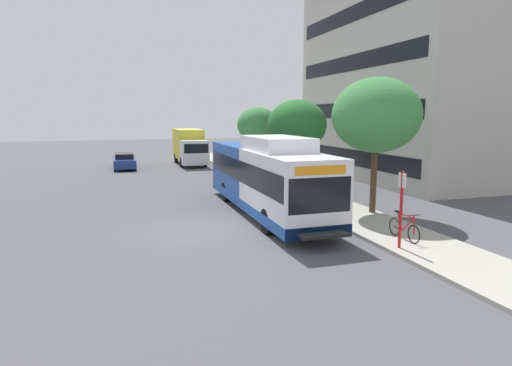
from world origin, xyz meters
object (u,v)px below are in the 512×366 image
bus_stop_sign_pole (401,204)px  box_truck_background (190,146)px  transit_bus (266,177)px  street_tree_near_stop (376,116)px  parked_car_far_lane (125,161)px  bicycle_parked (404,228)px  street_tree_mid_block (297,125)px  street_tree_far_block (258,125)px

bus_stop_sign_pole → box_truck_background: (-2.58, 28.22, 0.09)m
transit_bus → street_tree_near_stop: (4.54, -1.92, 2.84)m
street_tree_near_stop → box_truck_background: (-4.74, 23.22, -2.80)m
transit_bus → parked_car_far_lane: (-6.07, 19.73, -1.04)m
street_tree_near_stop → parked_car_far_lane: (-10.61, 21.65, -3.88)m
bus_stop_sign_pole → parked_car_far_lane: bus_stop_sign_pole is taller
transit_bus → bicycle_parked: bearing=-62.9°
bus_stop_sign_pole → street_tree_mid_block: street_tree_mid_block is taller
bicycle_parked → parked_car_far_lane: bearing=109.6°
street_tree_near_stop → street_tree_far_block: street_tree_near_stop is taller
street_tree_far_block → box_truck_background: 8.41m
street_tree_far_block → parked_car_far_lane: bearing=153.1°
bus_stop_sign_pole → box_truck_background: box_truck_background is taller
transit_bus → street_tree_far_block: street_tree_far_block is taller
bus_stop_sign_pole → box_truck_background: bearing=95.2°
street_tree_mid_block → street_tree_far_block: street_tree_mid_block is taller
street_tree_near_stop → parked_car_far_lane: size_ratio=1.35×
street_tree_mid_block → parked_car_far_lane: street_tree_mid_block is taller
bicycle_parked → box_truck_background: bearing=96.9°
transit_bus → street_tree_far_block: bearing=73.6°
street_tree_near_stop → street_tree_mid_block: 8.13m
parked_car_far_lane → street_tree_mid_block: bearing=-52.9°
parked_car_far_lane → transit_bus: bearing=-72.9°
bicycle_parked → box_truck_background: 27.67m
street_tree_far_block → street_tree_mid_block: bearing=-90.7°
box_truck_background → street_tree_mid_block: bearing=-73.9°
bus_stop_sign_pole → street_tree_near_stop: size_ratio=0.43×
street_tree_near_stop → parked_car_far_lane: street_tree_near_stop is taller
street_tree_mid_block → street_tree_near_stop: bearing=-87.4°
bicycle_parked → street_tree_mid_block: 12.83m
transit_bus → street_tree_far_block: size_ratio=2.41×
transit_bus → street_tree_near_stop: street_tree_near_stop is taller
transit_bus → box_truck_background: 21.30m
box_truck_background → transit_bus: bearing=-89.5°
parked_car_far_lane → box_truck_background: box_truck_background is taller
street_tree_near_stop → parked_car_far_lane: bearing=116.1°
bus_stop_sign_pole → box_truck_background: 28.34m
transit_bus → bicycle_parked: 6.99m
transit_bus → street_tree_far_block: (4.27, 14.48, 2.09)m
bicycle_parked → box_truck_background: size_ratio=0.25×
street_tree_far_block → parked_car_far_lane: street_tree_far_block is taller
bus_stop_sign_pole → parked_car_far_lane: 27.98m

